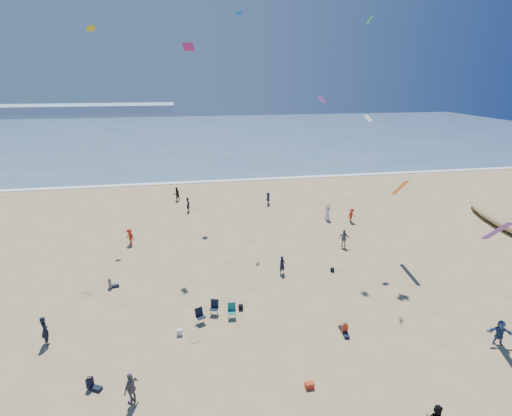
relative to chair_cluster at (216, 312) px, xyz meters
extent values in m
cube|color=#476B84|center=(0.32, 85.20, -0.47)|extent=(220.00, 100.00, 0.06)
cube|color=white|center=(0.32, 35.20, -0.46)|extent=(220.00, 1.20, 0.08)
cube|color=#7A8EA8|center=(-59.68, 160.20, 1.10)|extent=(110.00, 20.00, 3.20)
imported|color=navy|center=(8.31, 22.96, 0.26)|extent=(0.82, 1.48, 1.52)
imported|color=black|center=(-2.64, 26.50, 0.37)|extent=(1.06, 0.98, 1.74)
imported|color=black|center=(-1.29, 21.92, 0.36)|extent=(0.41, 0.62, 1.71)
imported|color=red|center=(15.80, 15.31, 0.26)|extent=(1.14, 0.93, 1.53)
imported|color=#B02B19|center=(-6.81, 13.38, 0.27)|extent=(1.13, 1.07, 1.54)
imported|color=white|center=(13.50, 16.44, 0.43)|extent=(0.69, 0.97, 1.87)
imported|color=black|center=(5.70, 5.20, 0.25)|extent=(0.65, 0.57, 1.51)
imported|color=black|center=(-9.97, -0.74, 0.40)|extent=(0.74, 0.78, 1.79)
imported|color=slate|center=(-4.53, -6.22, 0.33)|extent=(0.89, 1.04, 1.67)
imported|color=#2E4B80|center=(16.06, -5.52, 0.29)|extent=(1.52, 1.04, 1.57)
imported|color=slate|center=(12.48, 9.24, 0.35)|extent=(1.08, 0.78, 1.70)
cube|color=white|center=(-2.30, -1.34, -0.30)|extent=(0.35, 0.20, 0.40)
cube|color=black|center=(1.74, 0.75, -0.31)|extent=(0.30, 0.22, 0.38)
cube|color=red|center=(4.14, -6.87, -0.35)|extent=(0.45, 0.30, 0.30)
cube|color=black|center=(9.75, 4.85, -0.33)|extent=(0.28, 0.18, 0.34)
cube|color=#279B1A|center=(13.68, 10.21, 18.66)|extent=(0.37, 0.51, 0.55)
cube|color=purple|center=(8.07, 4.58, 12.90)|extent=(0.33, 0.79, 0.40)
cube|color=blue|center=(5.11, 23.42, 20.66)|extent=(0.67, 0.57, 0.40)
cube|color=#CA2661|center=(-0.74, 6.68, 16.28)|extent=(0.81, 0.52, 0.55)
cube|color=white|center=(13.41, 8.40, 11.17)|extent=(0.80, 0.80, 0.47)
cube|color=yellow|center=(-8.28, 14.68, 18.08)|extent=(0.82, 0.60, 0.44)
cube|color=#532491|center=(15.63, -4.23, 6.12)|extent=(0.35, 3.14, 2.21)
cube|color=orange|center=(15.84, 6.57, 5.69)|extent=(0.35, 2.64, 1.87)
camera|label=1|loc=(-1.42, -22.34, 14.48)|focal=28.00mm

